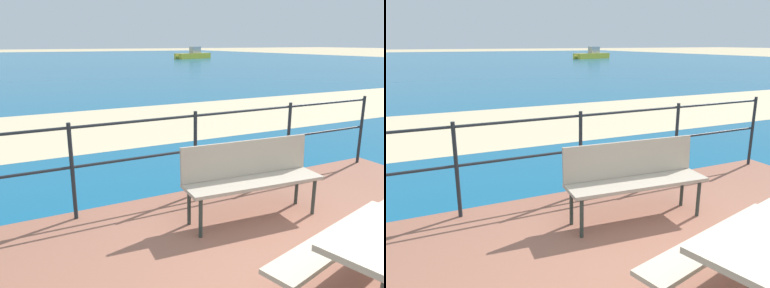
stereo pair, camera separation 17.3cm
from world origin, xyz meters
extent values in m
cube|color=#145B84|center=(0.00, 40.00, 0.01)|extent=(90.00, 90.00, 0.01)
cube|color=beige|center=(0.00, 7.27, 0.01)|extent=(54.04, 5.00, 0.01)
cube|color=#BCAD93|center=(0.11, 0.24, 0.51)|extent=(1.65, 0.66, 0.04)
cube|color=tan|center=(0.24, 1.53, 0.49)|extent=(1.57, 0.52, 0.04)
cube|color=tan|center=(0.26, 1.71, 0.71)|extent=(1.54, 0.17, 0.39)
cylinder|color=#2D3833|center=(-0.46, 1.43, 0.28)|extent=(0.04, 0.04, 0.43)
cylinder|color=#2D3833|center=(-0.43, 1.73, 0.28)|extent=(0.04, 0.04, 0.43)
cylinder|color=#2D3833|center=(0.92, 1.33, 0.28)|extent=(0.04, 0.04, 0.43)
cylinder|color=#2D3833|center=(0.94, 1.63, 0.28)|extent=(0.04, 0.04, 0.43)
cylinder|color=#1E2328|center=(-1.48, 2.42, 0.60)|extent=(0.04, 0.04, 1.07)
cylinder|color=#1E2328|center=(0.00, 2.42, 0.60)|extent=(0.04, 0.04, 1.07)
cylinder|color=#1E2328|center=(1.48, 2.42, 0.60)|extent=(0.04, 0.04, 1.07)
cylinder|color=#1E2328|center=(2.95, 2.42, 0.60)|extent=(0.04, 0.04, 1.07)
cylinder|color=#1E2328|center=(0.00, 2.42, 1.08)|extent=(5.90, 0.03, 0.03)
cylinder|color=#1E2328|center=(0.00, 2.42, 0.65)|extent=(5.90, 0.03, 0.03)
cube|color=yellow|center=(19.70, 40.83, 0.33)|extent=(5.21, 2.81, 0.64)
cube|color=#A5A8AD|center=(20.06, 40.94, 1.04)|extent=(1.50, 1.11, 0.78)
cone|color=yellow|center=(17.06, 39.97, 0.33)|extent=(0.65, 0.71, 0.58)
camera|label=1|loc=(-2.07, -1.55, 1.93)|focal=35.40mm
camera|label=2|loc=(-1.92, -1.62, 1.93)|focal=35.40mm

